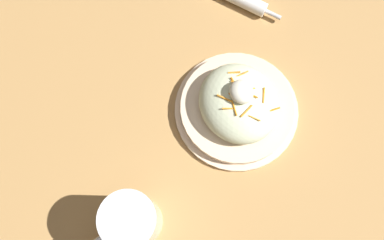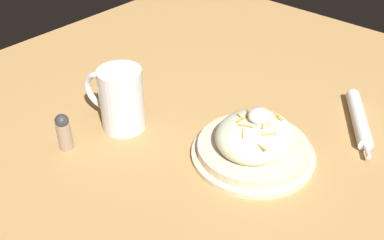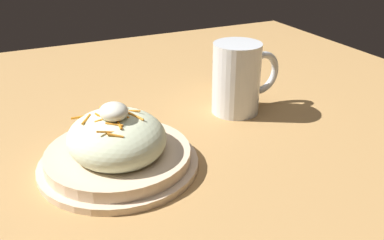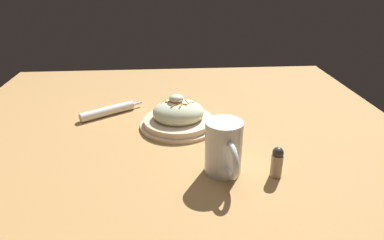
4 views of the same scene
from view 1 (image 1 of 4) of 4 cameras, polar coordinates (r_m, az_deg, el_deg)
name	(u,v)px [view 1 (image 1 of 4)]	position (r m, az deg, el deg)	size (l,w,h in m)	color
ground_plane	(203,125)	(0.78, 1.52, -0.76)	(1.43, 1.43, 0.00)	#B2844C
salad_plate	(238,106)	(0.76, 6.53, 2.04)	(0.24, 0.24, 0.11)	beige
beer_mug	(131,222)	(0.69, -8.62, -14.13)	(0.09, 0.15, 0.13)	white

